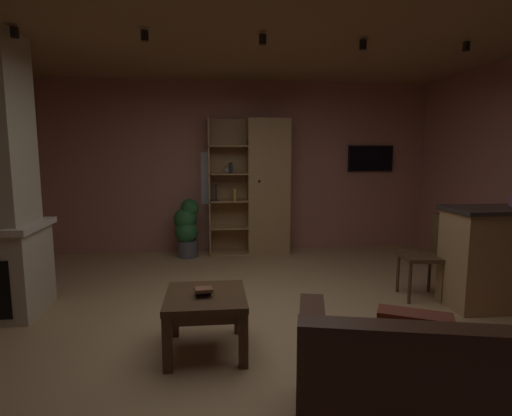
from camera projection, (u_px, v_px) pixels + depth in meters
The scene contains 18 objects.
floor at pixel (261, 327), 3.79m from camera, with size 6.21×6.05×0.02m, color tan.
wall_back at pixel (238, 167), 6.61m from camera, with size 6.33×0.06×2.70m, color #AD7060.
ceiling at pixel (261, 17), 3.41m from camera, with size 6.21×6.05×0.02m, color #8E6B47.
window_pane_back at pixel (220, 178), 6.57m from camera, with size 0.58×0.01×0.84m, color white.
bookshelf_cabinet at pixel (263, 187), 6.42m from camera, with size 1.25×0.41×2.10m.
leather_couch at pixel (444, 398), 2.18m from camera, with size 1.70×1.23×0.84m.
coffee_table at pixel (206, 305), 3.28m from camera, with size 0.64×0.67×0.47m.
table_book_0 at pixel (204, 292), 3.29m from camera, with size 0.12×0.10×0.02m, color black.
table_book_1 at pixel (203, 290), 3.26m from camera, with size 0.13×0.08×0.02m, color black.
table_book_2 at pixel (204, 290), 3.21m from camera, with size 0.14×0.11×0.03m, color brown.
dining_chair at pixel (429, 251), 4.46m from camera, with size 0.46×0.46×0.92m.
potted_floor_plant at pixel (187, 227), 6.22m from camera, with size 0.38×0.39×0.89m.
wall_mounted_tv at pixel (370, 158), 6.76m from camera, with size 0.75×0.06×0.42m.
track_light_spot_0 at pixel (15, 33), 3.57m from camera, with size 0.07×0.07×0.09m, color black.
track_light_spot_1 at pixel (145, 36), 3.67m from camera, with size 0.07×0.07×0.09m, color black.
track_light_spot_2 at pixel (263, 40), 3.80m from camera, with size 0.07×0.07×0.09m, color black.
track_light_spot_3 at pixel (363, 45), 3.98m from camera, with size 0.07×0.07×0.09m, color black.
track_light_spot_4 at pixel (466, 47), 4.05m from camera, with size 0.07×0.07×0.09m, color black.
Camera 1 is at (-0.43, -3.57, 1.61)m, focal length 28.78 mm.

